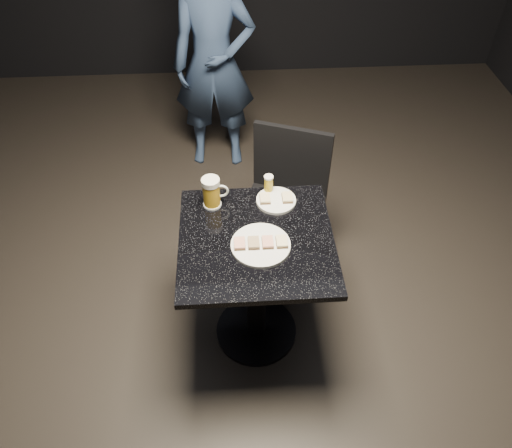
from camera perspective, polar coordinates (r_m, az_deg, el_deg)
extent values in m
plane|color=black|center=(2.84, 0.03, -12.16)|extent=(6.00, 6.00, 0.00)
cylinder|color=white|center=(2.21, 0.54, -2.42)|extent=(0.27, 0.27, 0.01)
cylinder|color=white|center=(2.42, 2.31, 2.70)|extent=(0.19, 0.19, 0.01)
imported|color=navy|center=(3.55, -4.81, 17.79)|extent=(0.58, 0.39, 1.55)
cylinder|color=black|center=(2.82, 0.03, -12.02)|extent=(0.44, 0.44, 0.03)
cylinder|color=black|center=(2.53, 0.03, -7.54)|extent=(0.10, 0.10, 0.69)
cube|color=black|center=(2.26, 0.03, -1.89)|extent=(0.70, 0.70, 0.03)
cylinder|color=white|center=(2.41, -5.01, 2.28)|extent=(0.09, 0.09, 0.01)
cylinder|color=gold|center=(2.37, -5.11, 3.45)|extent=(0.08, 0.08, 0.12)
cylinder|color=silver|center=(2.32, -5.22, 4.82)|extent=(0.09, 0.09, 0.03)
torus|color=silver|center=(2.37, -4.00, 3.78)|extent=(0.07, 0.01, 0.07)
cylinder|color=silver|center=(2.47, 1.42, 3.76)|extent=(0.05, 0.05, 0.01)
cylinder|color=gold|center=(2.45, 1.44, 4.54)|extent=(0.04, 0.04, 0.08)
cylinder|color=white|center=(2.42, 1.46, 5.37)|extent=(0.05, 0.05, 0.01)
cube|color=black|center=(2.80, 2.84, 1.21)|extent=(0.56, 0.56, 0.04)
cylinder|color=black|center=(2.88, -1.85, -3.85)|extent=(0.03, 0.03, 0.43)
cylinder|color=black|center=(2.82, 5.32, -5.51)|extent=(0.03, 0.03, 0.43)
cylinder|color=black|center=(3.13, 0.32, 1.01)|extent=(0.03, 0.03, 0.43)
cylinder|color=black|center=(3.07, 6.94, -0.42)|extent=(0.03, 0.03, 0.43)
cube|color=black|center=(2.81, 4.09, 7.18)|extent=(0.42, 0.19, 0.44)
cube|color=#4C3521|center=(2.20, -1.89, -2.32)|extent=(0.05, 0.07, 0.01)
cube|color=tan|center=(2.19, -1.89, -2.15)|extent=(0.05, 0.07, 0.01)
cube|color=#4C3521|center=(2.20, -0.27, -2.25)|extent=(0.05, 0.07, 0.01)
cube|color=#8C7251|center=(2.19, -0.27, -2.08)|extent=(0.05, 0.07, 0.01)
cube|color=#4C3521|center=(2.20, 1.35, -2.17)|extent=(0.05, 0.07, 0.01)
cube|color=tan|center=(2.19, 1.35, -2.00)|extent=(0.05, 0.07, 0.01)
cube|color=#4C3521|center=(2.20, 2.96, -2.10)|extent=(0.05, 0.07, 0.01)
cube|color=beige|center=(2.20, 2.97, -1.93)|extent=(0.05, 0.07, 0.01)
cube|color=#4C3521|center=(2.41, 1.04, 2.86)|extent=(0.05, 0.07, 0.01)
cube|color=beige|center=(2.40, 1.04, 3.03)|extent=(0.05, 0.07, 0.01)
cube|color=#4C3521|center=(2.42, 3.59, 2.96)|extent=(0.05, 0.07, 0.01)
cube|color=beige|center=(2.41, 3.60, 3.13)|extent=(0.05, 0.07, 0.01)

